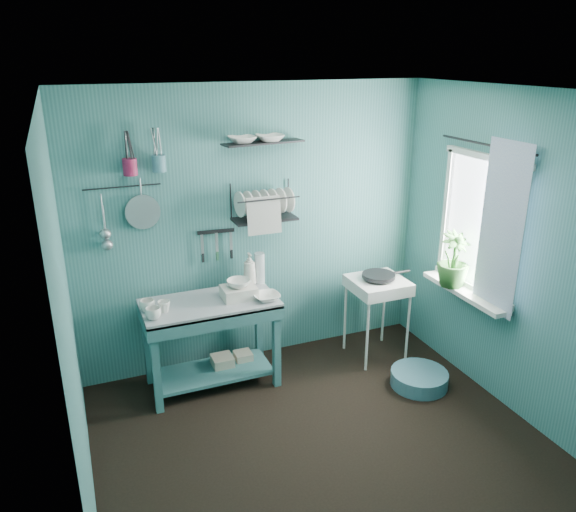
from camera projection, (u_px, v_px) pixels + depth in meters
name	position (u px, v px, depth m)	size (l,w,h in m)	color
floor	(325.00, 448.00, 4.10)	(3.20, 3.20, 0.00)	black
ceiling	(335.00, 93.00, 3.25)	(3.20, 3.20, 0.00)	silver
wall_back	(255.00, 228.00, 4.98)	(3.20, 3.20, 0.00)	#366F6E
wall_front	(486.00, 423.00, 2.37)	(3.20, 3.20, 0.00)	#366F6E
wall_left	(70.00, 334.00, 3.11)	(3.00, 3.00, 0.00)	#366F6E
wall_right	(520.00, 259.00, 4.24)	(3.00, 3.00, 0.00)	#366F6E
work_counter	(212.00, 344.00, 4.76)	(1.11, 0.56, 0.79)	#32696A
mug_left	(153.00, 314.00, 4.30)	(0.12, 0.12, 0.10)	silver
mug_mid	(164.00, 307.00, 4.43)	(0.10, 0.10, 0.09)	silver
mug_right	(147.00, 306.00, 4.43)	(0.12, 0.12, 0.10)	silver
wash_tub	(239.00, 292.00, 4.68)	(0.28, 0.22, 0.10)	beige
tub_bowl	(239.00, 283.00, 4.65)	(0.20, 0.20, 0.06)	silver
soap_bottle	(250.00, 269.00, 4.90)	(0.12, 0.12, 0.30)	beige
water_bottle	(260.00, 268.00, 4.96)	(0.09, 0.09, 0.28)	silver
counter_bowl	(267.00, 297.00, 4.65)	(0.22, 0.22, 0.05)	silver
hotplate_stand	(376.00, 318.00, 5.24)	(0.48, 0.48, 0.77)	silver
frying_pan	(379.00, 276.00, 5.09)	(0.30, 0.30, 0.04)	black
knife_strip	(216.00, 231.00, 4.82)	(0.32, 0.02, 0.03)	black
dish_rack	(264.00, 202.00, 4.79)	(0.55, 0.24, 0.32)	black
upper_shelf	(263.00, 143.00, 4.65)	(0.70, 0.18, 0.01)	black
shelf_bowl_left	(242.00, 141.00, 4.58)	(0.23, 0.23, 0.06)	silver
shelf_bowl_right	(270.00, 137.00, 4.66)	(0.23, 0.23, 0.06)	silver
utensil_cup_magenta	(130.00, 167.00, 4.33)	(0.11, 0.11, 0.13)	maroon
utensil_cup_teal	(159.00, 163.00, 4.40)	(0.11, 0.11, 0.13)	teal
colander	(143.00, 212.00, 4.50)	(0.28, 0.28, 0.03)	#A7ABAF
ladle_outer	(103.00, 213.00, 4.40)	(0.01, 0.01, 0.30)	#A7ABAF
ladle_inner	(105.00, 224.00, 4.43)	(0.01, 0.01, 0.30)	#A7ABAF
hook_rail	(122.00, 187.00, 4.40)	(0.01, 0.01, 0.60)	black
window_glass	(481.00, 224.00, 4.57)	(1.10, 1.10, 0.00)	white
windowsill	(464.00, 292.00, 4.75)	(0.16, 0.95, 0.04)	silver
curtain	(501.00, 230.00, 4.27)	(1.35, 1.35, 0.00)	silver
curtain_rod	(486.00, 144.00, 4.34)	(0.02, 0.02, 1.05)	black
potted_plant	(454.00, 259.00, 4.75)	(0.27, 0.27, 0.48)	#2D5F26
storage_tin_large	(223.00, 367.00, 4.94)	(0.18, 0.18, 0.22)	tan
storage_tin_small	(243.00, 362.00, 5.04)	(0.15, 0.15, 0.20)	tan
floor_basin	(419.00, 379.00, 4.85)	(0.49, 0.49, 0.13)	#417180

